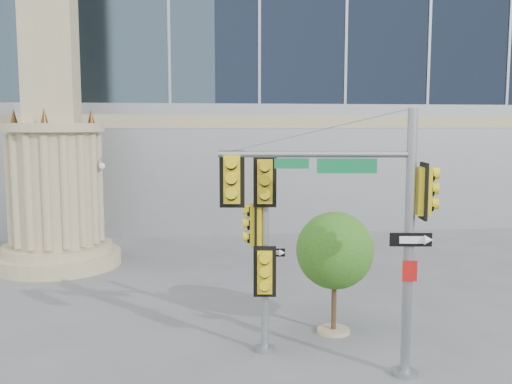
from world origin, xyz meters
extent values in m
plane|color=#545456|center=(0.00, 0.00, 0.00)|extent=(120.00, 120.00, 0.00)
cylinder|color=tan|center=(-6.00, 9.00, 0.25)|extent=(4.40, 4.40, 0.50)
cylinder|color=tan|center=(-6.00, 9.00, 0.65)|extent=(3.80, 3.80, 0.30)
cylinder|color=tan|center=(-6.00, 9.00, 2.80)|extent=(3.00, 3.00, 4.00)
cylinder|color=tan|center=(-6.00, 9.00, 4.95)|extent=(3.50, 3.50, 0.30)
cone|color=#472D14|center=(-4.70, 9.00, 5.35)|extent=(0.24, 0.24, 0.50)
cone|color=#472D14|center=(-7.30, 9.00, 5.35)|extent=(0.24, 0.24, 0.50)
cylinder|color=slate|center=(2.83, -1.33, 0.05)|extent=(0.50, 0.50, 0.11)
cylinder|color=slate|center=(2.83, -1.33, 2.68)|extent=(0.20, 0.20, 5.36)
cylinder|color=slate|center=(0.98, -1.04, 4.47)|extent=(3.73, 0.70, 0.13)
cube|color=#0C6C37|center=(1.59, -1.16, 4.24)|extent=(1.15, 0.21, 0.29)
cube|color=yellow|center=(-0.61, -0.80, 3.98)|extent=(0.52, 0.32, 1.12)
cube|color=yellow|center=(3.08, -1.37, 3.75)|extent=(0.32, 0.52, 1.12)
cube|color=black|center=(2.81, -1.46, 2.81)|extent=(0.82, 0.15, 0.27)
cube|color=#B31210|center=(2.81, -1.46, 2.19)|extent=(0.29, 0.07, 0.41)
cylinder|color=slate|center=(0.20, 0.26, 0.05)|extent=(0.43, 0.43, 0.11)
cylinder|color=slate|center=(0.20, 0.26, 2.23)|extent=(0.16, 0.16, 4.47)
cube|color=yellow|center=(0.17, 0.07, 3.84)|extent=(0.52, 0.32, 1.12)
cube|color=yellow|center=(0.01, 0.29, 2.86)|extent=(0.32, 0.52, 1.12)
cube|color=yellow|center=(0.17, 0.07, 1.88)|extent=(0.52, 0.32, 1.12)
cube|color=black|center=(0.34, 0.13, 2.28)|extent=(0.55, 0.11, 0.18)
cylinder|color=tan|center=(2.04, 1.20, 0.04)|extent=(0.80, 0.80, 0.09)
cylinder|color=#382314|center=(2.04, 1.20, 0.80)|extent=(0.12, 0.12, 1.60)
sphere|color=#1D5012|center=(2.04, 1.20, 2.04)|extent=(1.86, 1.86, 1.86)
sphere|color=#1D5012|center=(2.44, 1.42, 1.77)|extent=(1.15, 1.15, 1.15)
sphere|color=#1D5012|center=(1.73, 0.98, 1.82)|extent=(0.98, 0.98, 0.98)
camera|label=1|loc=(-1.62, -11.85, 5.03)|focal=40.00mm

